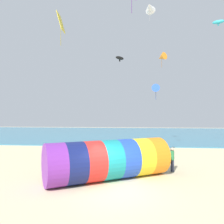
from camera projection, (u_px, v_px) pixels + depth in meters
ground_plane at (115, 193)px, 11.18m from camera, size 120.00×120.00×0.00m
sea at (129, 133)px, 47.24m from camera, size 120.00×40.00×0.10m
giant_inflatable_tube at (109, 160)px, 13.59m from camera, size 7.92×6.09×2.45m
kite_handler at (172, 159)px, 15.44m from camera, size 0.31×0.41×1.71m
kite_blue_delta at (156, 89)px, 18.63m from camera, size 0.76×0.82×1.30m
kite_cyan_parafoil at (218, 22)px, 23.24m from camera, size 1.30×0.95×0.66m
kite_white_delta at (150, 7)px, 23.79m from camera, size 1.35×1.51×2.13m
kite_yellow_diamond at (61, 23)px, 16.41m from camera, size 0.46×1.03×2.48m
kite_black_parafoil at (120, 58)px, 25.98m from camera, size 1.28×1.32×0.71m
kite_orange_delta at (162, 57)px, 23.81m from camera, size 1.26×1.27×1.61m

